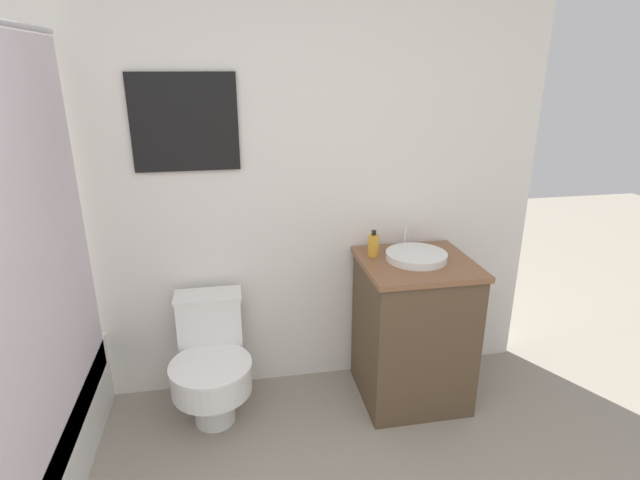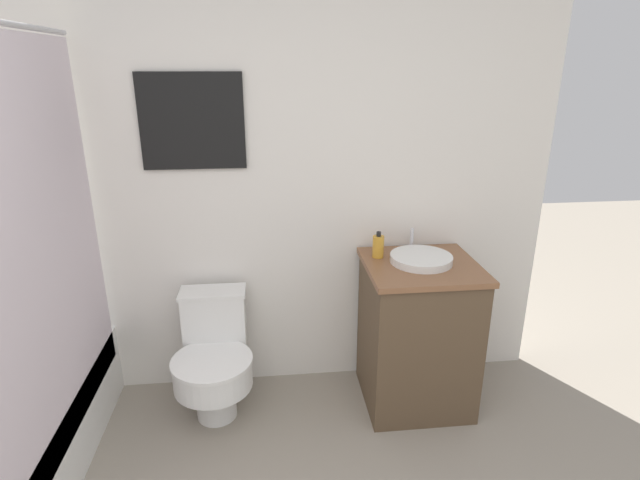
# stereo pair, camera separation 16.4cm
# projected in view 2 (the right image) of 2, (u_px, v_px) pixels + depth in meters

# --- Properties ---
(wall_back) EXTENTS (3.59, 0.07, 2.50)m
(wall_back) POSITION_uv_depth(u_px,v_px,m) (230.00, 178.00, 2.69)
(wall_back) COLOR white
(wall_back) RESTS_ON ground_plane
(shower_area) EXTENTS (0.59, 1.46, 1.98)m
(shower_area) POSITION_uv_depth(u_px,v_px,m) (10.00, 437.00, 2.21)
(shower_area) COLOR white
(shower_area) RESTS_ON ground_plane
(toilet) EXTENTS (0.42, 0.55, 0.67)m
(toilet) POSITION_uv_depth(u_px,v_px,m) (214.00, 357.00, 2.70)
(toilet) COLOR white
(toilet) RESTS_ON ground_plane
(vanity) EXTENTS (0.60, 0.57, 0.84)m
(vanity) POSITION_uv_depth(u_px,v_px,m) (417.00, 333.00, 2.77)
(vanity) COLOR brown
(vanity) RESTS_ON ground_plane
(sink) EXTENTS (0.33, 0.36, 0.13)m
(sink) POSITION_uv_depth(u_px,v_px,m) (421.00, 258.00, 2.64)
(sink) COLOR white
(sink) RESTS_ON vanity
(soap_bottle) EXTENTS (0.06, 0.06, 0.14)m
(soap_bottle) POSITION_uv_depth(u_px,v_px,m) (378.00, 246.00, 2.70)
(soap_bottle) COLOR gold
(soap_bottle) RESTS_ON vanity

